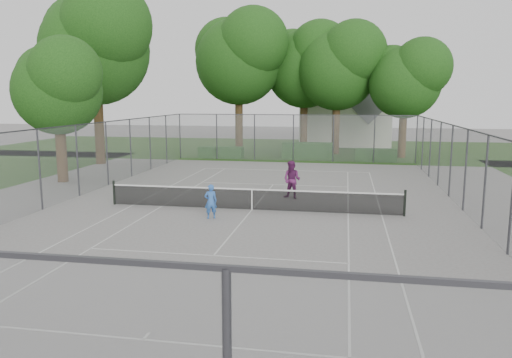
% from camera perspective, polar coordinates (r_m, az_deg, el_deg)
% --- Properties ---
extents(ground, '(120.00, 120.00, 0.00)m').
position_cam_1_polar(ground, '(21.68, -0.47, -3.56)').
color(ground, slate).
rests_on(ground, ground).
extents(grass_far, '(60.00, 20.00, 0.00)m').
position_cam_1_polar(grass_far, '(47.17, 5.40, 3.47)').
color(grass_far, '#1F4012').
rests_on(grass_far, ground).
extents(court_markings, '(11.03, 23.83, 0.01)m').
position_cam_1_polar(court_markings, '(21.67, -0.47, -3.54)').
color(court_markings, beige).
rests_on(court_markings, ground).
extents(tennis_net, '(12.87, 0.10, 1.10)m').
position_cam_1_polar(tennis_net, '(21.57, -0.47, -2.23)').
color(tennis_net, black).
rests_on(tennis_net, ground).
extents(perimeter_fence, '(18.08, 34.08, 3.52)m').
position_cam_1_polar(perimeter_fence, '(21.34, -0.48, 1.18)').
color(perimeter_fence, '#38383D').
rests_on(perimeter_fence, ground).
extents(tree_far_left, '(8.56, 7.81, 12.30)m').
position_cam_1_polar(tree_far_left, '(44.29, -1.88, 14.07)').
color(tree_far_left, '#3B2815').
rests_on(tree_far_left, ground).
extents(tree_far_midleft, '(7.93, 7.24, 11.40)m').
position_cam_1_polar(tree_far_midleft, '(45.55, 5.72, 13.11)').
color(tree_far_midleft, '#3B2815').
rests_on(tree_far_midleft, ground).
extents(tree_far_midright, '(7.66, 6.99, 11.01)m').
position_cam_1_polar(tree_far_midright, '(43.15, 9.42, 12.89)').
color(tree_far_midright, '#3B2815').
rests_on(tree_far_midright, ground).
extents(tree_far_right, '(6.50, 5.94, 9.35)m').
position_cam_1_polar(tree_far_right, '(41.63, 16.81, 11.17)').
color(tree_far_right, '#3B2815').
rests_on(tree_far_right, ground).
extents(tree_side_back, '(8.82, 8.05, 12.67)m').
position_cam_1_polar(tree_side_back, '(38.06, -17.86, 14.79)').
color(tree_side_back, '#3B2815').
rests_on(tree_side_back, ground).
extents(tree_side_front, '(5.65, 5.16, 8.13)m').
position_cam_1_polar(tree_side_front, '(30.44, -21.73, 10.10)').
color(tree_side_front, '#3B2815').
rests_on(tree_side_front, ground).
extents(hedge_left, '(3.54, 1.06, 0.88)m').
position_cam_1_polar(hedge_left, '(40.11, -4.03, 3.07)').
color(hedge_left, '#1D4917').
rests_on(hedge_left, ground).
extents(hedge_mid, '(4.01, 1.15, 1.26)m').
position_cam_1_polar(hedge_mid, '(39.71, 5.94, 3.25)').
color(hedge_mid, '#1D4917').
rests_on(hedge_mid, ground).
extents(hedge_right, '(3.07, 1.12, 0.92)m').
position_cam_1_polar(hedge_right, '(39.12, 13.47, 2.70)').
color(hedge_right, '#1D4917').
rests_on(hedge_right, ground).
extents(house, '(8.72, 6.76, 10.85)m').
position_cam_1_polar(house, '(51.61, 10.23, 8.73)').
color(house, silver).
rests_on(house, ground).
extents(girl_player, '(0.60, 0.51, 1.40)m').
position_cam_1_polar(girl_player, '(20.14, -5.19, -2.56)').
color(girl_player, '#3165BA').
rests_on(girl_player, ground).
extents(woman_player, '(1.07, 0.96, 1.83)m').
position_cam_1_polar(woman_player, '(23.97, 4.13, -0.09)').
color(woman_player, '#652159').
rests_on(woman_player, ground).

